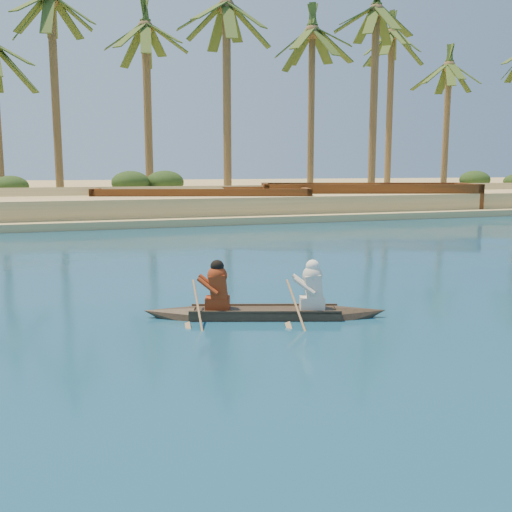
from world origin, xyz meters
name	(u,v)px	position (x,y,z in m)	size (l,w,h in m)	color
ground	(491,423)	(0.00, 0.00, 0.00)	(160.00, 160.00, 0.00)	navy
sandy_embankment	(111,194)	(0.00, 46.89, 0.53)	(150.00, 51.00, 1.50)	#D2B676
palm_grove	(122,89)	(0.00, 35.00, 8.00)	(110.00, 14.00, 16.00)	#30491A
shrub_cluster	(132,194)	(0.00, 31.50, 1.20)	(100.00, 6.00, 2.40)	black
canoe	(265,305)	(-0.82, 5.04, 0.24)	(4.53, 2.04, 1.26)	#403123
barge_mid	(204,205)	(3.47, 27.00, 0.70)	(12.59, 7.38, 1.99)	#5B3213
barge_right	(366,201)	(14.00, 27.00, 0.77)	(13.84, 8.15, 2.19)	#5B3213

